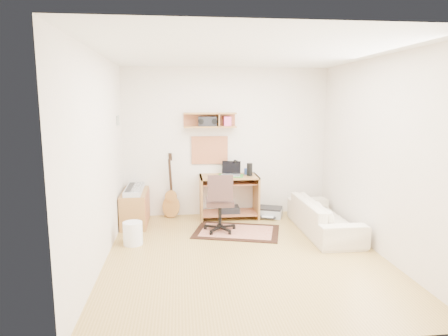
{
  "coord_description": "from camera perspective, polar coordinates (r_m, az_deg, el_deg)",
  "views": [
    {
      "loc": [
        -0.83,
        -4.93,
        2.01
      ],
      "look_at": [
        -0.15,
        1.05,
        1.0
      ],
      "focal_mm": 31.71,
      "sensor_mm": 36.0,
      "label": 1
    }
  ],
  "objects": [
    {
      "name": "floor",
      "position": [
        5.39,
        2.91,
        -12.44
      ],
      "size": [
        3.6,
        4.0,
        0.01
      ],
      "primitive_type": "cube",
      "color": "tan",
      "rests_on": "ground"
    },
    {
      "name": "waste_basket",
      "position": [
        5.83,
        -13.01,
        -9.16
      ],
      "size": [
        0.3,
        0.3,
        0.33
      ],
      "primitive_type": "cylinder",
      "rotation": [
        0.0,
        0.0,
        0.09
      ],
      "color": "white",
      "rests_on": "floor"
    },
    {
      "name": "guitar",
      "position": [
        6.94,
        -7.68,
        -2.55
      ],
      "size": [
        0.34,
        0.26,
        1.14
      ],
      "primitive_type": null,
      "rotation": [
        0.0,
        0.0,
        -0.24
      ],
      "color": "#B87C38",
      "rests_on": "floor"
    },
    {
      "name": "speaker",
      "position": [
        6.81,
        3.71,
        -0.22
      ],
      "size": [
        0.1,
        0.1,
        0.22
      ],
      "primitive_type": "cylinder",
      "color": "black",
      "rests_on": "desk"
    },
    {
      "name": "wall_shelf",
      "position": [
        6.83,
        -2.05,
        6.92
      ],
      "size": [
        0.9,
        0.25,
        0.26
      ],
      "primitive_type": "cube",
      "color": "#A37139",
      "rests_on": "back_wall"
    },
    {
      "name": "boombox",
      "position": [
        6.83,
        -2.41,
        6.74
      ],
      "size": [
        0.31,
        0.14,
        0.16
      ],
      "primitive_type": "cube",
      "color": "black",
      "rests_on": "wall_shelf"
    },
    {
      "name": "desk_lamp",
      "position": [
        6.96,
        1.91,
        0.18
      ],
      "size": [
        0.09,
        0.09,
        0.26
      ],
      "primitive_type": null,
      "color": "black",
      "rests_on": "desk"
    },
    {
      "name": "rug",
      "position": [
        6.26,
        1.84,
        -9.13
      ],
      "size": [
        1.48,
        1.18,
        0.02
      ],
      "primitive_type": "cube",
      "rotation": [
        0.0,
        0.0,
        -0.28
      ],
      "color": "beige",
      "rests_on": "floor"
    },
    {
      "name": "right_wall",
      "position": [
        5.63,
        21.47,
        1.63
      ],
      "size": [
        0.01,
        4.0,
        2.6
      ],
      "primitive_type": "cube",
      "color": "silver",
      "rests_on": "ground"
    },
    {
      "name": "music_keyboard",
      "position": [
        6.68,
        -12.8,
        -3.02
      ],
      "size": [
        0.27,
        0.85,
        0.07
      ],
      "primitive_type": "cube",
      "color": "#B2B5BA",
      "rests_on": "cabinet"
    },
    {
      "name": "task_chair",
      "position": [
        6.15,
        -0.6,
        -4.95
      ],
      "size": [
        0.51,
        0.51,
        0.94
      ],
      "primitive_type": null,
      "rotation": [
        0.0,
        0.0,
        -0.06
      ],
      "color": "#3A2722",
      "rests_on": "floor"
    },
    {
      "name": "cork_board",
      "position": [
        6.98,
        -2.09,
        2.6
      ],
      "size": [
        0.64,
        0.03,
        0.49
      ],
      "primitive_type": "cube",
      "color": "tan",
      "rests_on": "back_wall"
    },
    {
      "name": "pencil_cup",
      "position": [
        6.96,
        3.21,
        -0.48
      ],
      "size": [
        0.07,
        0.07,
        0.11
      ],
      "primitive_type": "cylinder",
      "color": "#2D4588",
      "rests_on": "desk"
    },
    {
      "name": "back_wall",
      "position": [
        7.02,
        0.34,
        3.72
      ],
      "size": [
        3.6,
        0.01,
        2.6
      ],
      "primitive_type": "cube",
      "color": "silver",
      "rests_on": "ground"
    },
    {
      "name": "sofa",
      "position": [
        6.34,
        14.23,
        -6.03
      ],
      "size": [
        0.51,
        1.74,
        0.68
      ],
      "primitive_type": "imported",
      "rotation": [
        0.0,
        0.0,
        1.57
      ],
      "color": "beige",
      "rests_on": "floor"
    },
    {
      "name": "printer",
      "position": [
        7.09,
        6.64,
        -6.3
      ],
      "size": [
        0.52,
        0.46,
        0.16
      ],
      "primitive_type": "cube",
      "rotation": [
        0.0,
        0.0,
        -0.38
      ],
      "color": "#A5A8AA",
      "rests_on": "floor"
    },
    {
      "name": "wall_photo",
      "position": [
        6.51,
        -15.05,
        6.65
      ],
      "size": [
        0.02,
        0.2,
        0.15
      ],
      "primitive_type": "cube",
      "color": "#4C8CBF",
      "rests_on": "left_wall"
    },
    {
      "name": "ceiling",
      "position": [
        5.04,
        3.17,
        16.31
      ],
      "size": [
        3.6,
        4.0,
        0.01
      ],
      "primitive_type": "cube",
      "color": "white",
      "rests_on": "ground"
    },
    {
      "name": "laptop",
      "position": [
        6.79,
        0.98,
        -0.12
      ],
      "size": [
        0.39,
        0.39,
        0.25
      ],
      "primitive_type": null,
      "rotation": [
        0.0,
        0.0,
        -0.22
      ],
      "color": "silver",
      "rests_on": "desk"
    },
    {
      "name": "left_wall",
      "position": [
        5.07,
        -17.5,
        1.05
      ],
      "size": [
        0.01,
        4.0,
        2.6
      ],
      "primitive_type": "cube",
      "color": "silver",
      "rests_on": "ground"
    },
    {
      "name": "desk",
      "position": [
        6.9,
        0.72,
        -4.18
      ],
      "size": [
        1.0,
        0.55,
        0.75
      ],
      "primitive_type": null,
      "color": "#A37139",
      "rests_on": "floor"
    },
    {
      "name": "cabinet",
      "position": [
        6.75,
        -12.71,
        -5.61
      ],
      "size": [
        0.4,
        0.9,
        0.55
      ],
      "primitive_type": "cube",
      "color": "#A37139",
      "rests_on": "floor"
    }
  ]
}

